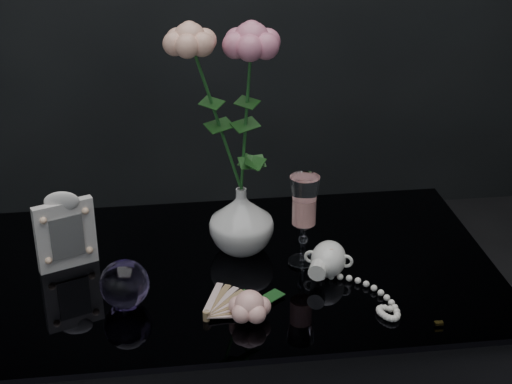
{
  "coord_description": "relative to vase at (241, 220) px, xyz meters",
  "views": [
    {
      "loc": [
        -0.1,
        -1.25,
        1.55
      ],
      "look_at": [
        0.06,
        0.05,
        0.92
      ],
      "focal_mm": 55.0,
      "sensor_mm": 36.0,
      "label": 1
    }
  ],
  "objects": [
    {
      "name": "loose_rose",
      "position": [
        -0.01,
        -0.24,
        -0.04
      ],
      "size": [
        0.14,
        0.18,
        0.06
      ],
      "primitive_type": null,
      "rotation": [
        0.0,
        0.0,
        0.13
      ],
      "color": "#F9ABA1",
      "rests_on": "table"
    },
    {
      "name": "paperweight",
      "position": [
        -0.23,
        -0.17,
        -0.02
      ],
      "size": [
        0.09,
        0.09,
        0.09
      ],
      "primitive_type": null,
      "rotation": [
        0.0,
        0.0,
        -0.05
      ],
      "color": "#836CAF",
      "rests_on": "table"
    },
    {
      "name": "vase",
      "position": [
        0.0,
        0.0,
        0.0
      ],
      "size": [
        0.15,
        0.15,
        0.13
      ],
      "primitive_type": "imported",
      "rotation": [
        0.0,
        0.0,
        0.15
      ],
      "color": "silver",
      "rests_on": "table"
    },
    {
      "name": "wine_glass",
      "position": [
        0.11,
        -0.07,
        0.03
      ],
      "size": [
        0.06,
        0.06,
        0.18
      ],
      "primitive_type": null,
      "rotation": [
        0.0,
        0.0,
        0.15
      ],
      "color": "white",
      "rests_on": "table"
    },
    {
      "name": "roses",
      "position": [
        -0.02,
        -0.0,
        0.26
      ],
      "size": [
        0.2,
        0.12,
        0.38
      ],
      "color": "#E5A68C",
      "rests_on": "vase"
    },
    {
      "name": "picture_frame",
      "position": [
        -0.34,
        -0.02,
        0.01
      ],
      "size": [
        0.14,
        0.13,
        0.16
      ],
      "primitive_type": null,
      "rotation": [
        0.0,
        0.0,
        0.38
      ],
      "color": "silver",
      "rests_on": "table"
    },
    {
      "name": "pearl_jar",
      "position": [
        0.15,
        -0.11,
        -0.03
      ],
      "size": [
        0.3,
        0.31,
        0.07
      ],
      "primitive_type": null,
      "rotation": [
        0.0,
        0.0,
        -0.37
      ],
      "color": "white",
      "rests_on": "table"
    },
    {
      "name": "paper_fan",
      "position": [
        -0.09,
        -0.24,
        -0.06
      ],
      "size": [
        0.25,
        0.23,
        0.02
      ],
      "primitive_type": null,
      "rotation": [
        0.0,
        0.0,
        0.43
      ],
      "color": "beige",
      "rests_on": "table"
    }
  ]
}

